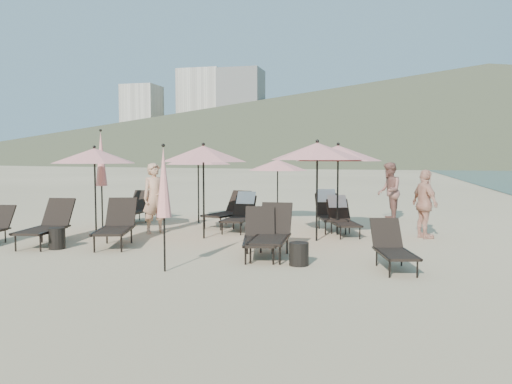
% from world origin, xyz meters
% --- Properties ---
extents(ground, '(800.00, 800.00, 0.00)m').
position_xyz_m(ground, '(0.00, 0.00, 0.00)').
color(ground, '#D6BA8C').
rests_on(ground, ground).
extents(volcanic_headland, '(690.00, 690.00, 55.00)m').
position_xyz_m(volcanic_headland, '(71.37, 302.62, 26.49)').
color(volcanic_headland, brown).
rests_on(volcanic_headland, ground).
extents(hotel_skyline, '(109.00, 82.00, 55.00)m').
position_xyz_m(hotel_skyline, '(-93.62, 271.21, 24.18)').
color(hotel_skyline, beige).
rests_on(hotel_skyline, ground).
extents(lounger_1, '(0.98, 1.91, 1.05)m').
position_xyz_m(lounger_1, '(-4.33, 0.25, 0.49)').
color(lounger_1, black).
rests_on(lounger_1, ground).
extents(lounger_2, '(1.23, 1.97, 1.06)m').
position_xyz_m(lounger_2, '(-2.71, 0.58, 0.50)').
color(lounger_2, black).
rests_on(lounger_2, ground).
extents(lounger_3, '(1.03, 1.81, 0.98)m').
position_xyz_m(lounger_3, '(0.84, 0.14, 0.46)').
color(lounger_3, black).
rests_on(lounger_3, ground).
extents(lounger_4, '(0.81, 1.87, 1.05)m').
position_xyz_m(lounger_4, '(1.07, 0.30, 0.49)').
color(lounger_4, black).
rests_on(lounger_4, ground).
extents(lounger_5, '(0.92, 1.61, 0.87)m').
position_xyz_m(lounger_5, '(3.49, -0.34, 0.41)').
color(lounger_5, black).
rests_on(lounger_5, ground).
extents(lounger_6, '(0.69, 1.74, 0.99)m').
position_xyz_m(lounger_6, '(-4.20, 4.19, 0.46)').
color(lounger_6, black).
rests_on(lounger_6, ground).
extents(lounger_7, '(1.06, 1.68, 0.90)m').
position_xyz_m(lounger_7, '(-4.26, 4.67, 0.42)').
color(lounger_7, black).
rests_on(lounger_7, ground).
extents(lounger_8, '(1.14, 1.90, 1.03)m').
position_xyz_m(lounger_8, '(-1.15, 4.35, 0.48)').
color(lounger_8, black).
rests_on(lounger_8, ground).
extents(lounger_9, '(0.64, 1.70, 1.06)m').
position_xyz_m(lounger_9, '(-0.57, 3.62, 0.50)').
color(lounger_9, black).
rests_on(lounger_9, ground).
extents(lounger_10, '(1.11, 1.89, 1.11)m').
position_xyz_m(lounger_10, '(1.84, 4.37, 0.53)').
color(lounger_10, black).
rests_on(lounger_10, ground).
extents(lounger_11, '(1.08, 1.72, 1.01)m').
position_xyz_m(lounger_11, '(2.26, 3.55, 0.48)').
color(lounger_11, black).
rests_on(lounger_11, ground).
extents(umbrella_open_0, '(2.20, 2.20, 2.37)m').
position_xyz_m(umbrella_open_0, '(-4.10, 1.93, 2.10)').
color(umbrella_open_0, black).
rests_on(umbrella_open_0, ground).
extents(umbrella_open_1, '(2.25, 2.25, 2.43)m').
position_xyz_m(umbrella_open_1, '(-1.09, 2.03, 2.14)').
color(umbrella_open_1, black).
rests_on(umbrella_open_1, ground).
extents(umbrella_open_2, '(2.31, 2.31, 2.49)m').
position_xyz_m(umbrella_open_2, '(1.74, 2.37, 2.20)').
color(umbrella_open_2, black).
rests_on(umbrella_open_2, ground).
extents(umbrella_open_3, '(2.13, 2.13, 2.29)m').
position_xyz_m(umbrella_open_3, '(-2.30, 4.82, 2.03)').
color(umbrella_open_3, black).
rests_on(umbrella_open_3, ground).
extents(umbrella_open_4, '(1.90, 1.90, 2.05)m').
position_xyz_m(umbrella_open_4, '(0.05, 5.70, 1.81)').
color(umbrella_open_4, black).
rests_on(umbrella_open_4, ground).
extents(umbrella_open_5, '(2.27, 2.27, 2.45)m').
position_xyz_m(umbrella_open_5, '(2.14, 3.48, 2.16)').
color(umbrella_open_5, black).
rests_on(umbrella_open_5, ground).
extents(umbrella_closed_0, '(0.27, 0.27, 2.30)m').
position_xyz_m(umbrella_closed_0, '(-0.49, -1.60, 1.60)').
color(umbrella_closed_0, black).
rests_on(umbrella_closed_0, ground).
extents(umbrella_closed_1, '(0.34, 0.34, 2.87)m').
position_xyz_m(umbrella_closed_1, '(-4.61, 3.08, 2.00)').
color(umbrella_closed_1, black).
rests_on(umbrella_closed_1, ground).
extents(side_table_0, '(0.36, 0.36, 0.48)m').
position_xyz_m(side_table_0, '(-3.78, -0.16, 0.24)').
color(side_table_0, black).
rests_on(side_table_0, ground).
extents(side_table_1, '(0.38, 0.38, 0.44)m').
position_xyz_m(side_table_1, '(1.77, -0.50, 0.22)').
color(side_table_1, black).
rests_on(side_table_1, ground).
extents(beachgoer_a, '(0.81, 0.82, 1.90)m').
position_xyz_m(beachgoer_a, '(-2.67, 2.53, 0.95)').
color(beachgoer_a, tan).
rests_on(beachgoer_a, ground).
extents(beachgoer_b, '(0.76, 0.95, 1.90)m').
position_xyz_m(beachgoer_b, '(3.49, 7.02, 0.95)').
color(beachgoer_b, '#935B4C').
rests_on(beachgoer_b, ground).
extents(beachgoer_c, '(0.85, 1.11, 1.75)m').
position_xyz_m(beachgoer_c, '(4.34, 3.44, 0.88)').
color(beachgoer_c, tan).
rests_on(beachgoer_c, ground).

